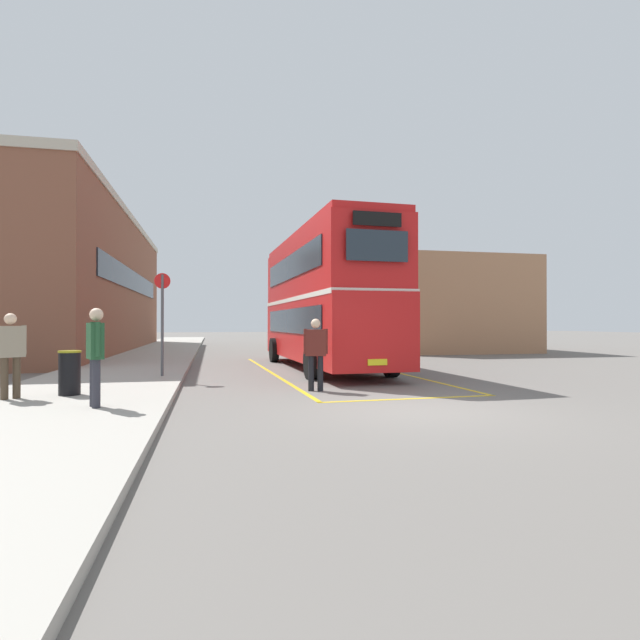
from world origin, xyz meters
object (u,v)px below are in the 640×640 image
Objects in this scene: pedestrian_waiting_far at (95,349)px; double_decker_bus at (323,298)px; litter_bin at (70,373)px; single_deck_bus at (306,323)px; bus_stop_sign at (162,315)px; pedestrian_boarding at (316,349)px; pedestrian_waiting_near at (11,349)px.

double_decker_bus is at bearing 53.63° from pedestrian_waiting_far.
double_decker_bus reaches higher than litter_bin.
double_decker_bus reaches higher than single_deck_bus.
bus_stop_sign is at bearing 66.53° from litter_bin.
bus_stop_sign is at bearing 142.02° from pedestrian_boarding.
litter_bin is at bearing -110.60° from single_deck_bus.
pedestrian_waiting_near is at bearing -160.00° from litter_bin.
pedestrian_waiting_near is at bearing 143.45° from pedestrian_waiting_far.
pedestrian_waiting_near is 1.83× the size of litter_bin.
pedestrian_boarding is 1.03× the size of pedestrian_waiting_near.
bus_stop_sign is at bearing -110.14° from single_deck_bus.
single_deck_bus is 25.93m from pedestrian_boarding.
pedestrian_waiting_near is (-10.77, -26.41, -0.53)m from single_deck_bus.
single_deck_bus is 28.53m from pedestrian_waiting_near.
single_deck_bus is at bearing 80.03° from pedestrian_boarding.
pedestrian_waiting_far is at bearing -153.31° from pedestrian_boarding.
pedestrian_waiting_near reaches higher than litter_bin.
bus_stop_sign is (1.51, 3.48, 1.27)m from litter_bin.
pedestrian_boarding is 4.89m from bus_stop_sign.
single_deck_bus is 3.03× the size of bus_stop_sign.
double_decker_bus is 10.32m from pedestrian_waiting_near.
single_deck_bus is 24.04m from bus_stop_sign.
bus_stop_sign reaches higher than pedestrian_boarding.
bus_stop_sign reaches higher than single_deck_bus.
litter_bin is (0.98, 0.36, -0.51)m from pedestrian_waiting_near.
double_decker_bus is 6.29× the size of pedestrian_boarding.
pedestrian_waiting_far is 2.00m from litter_bin.
pedestrian_waiting_far reaches higher than pedestrian_boarding.
double_decker_bus is 6.48× the size of pedestrian_waiting_near.
pedestrian_waiting_far is at bearing -36.55° from pedestrian_waiting_near.
pedestrian_boarding is at bearing 26.69° from pedestrian_waiting_far.
double_decker_bus is 6.17m from pedestrian_boarding.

